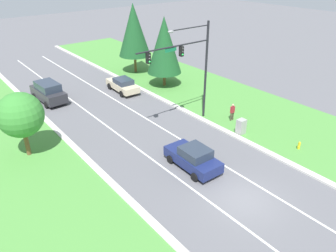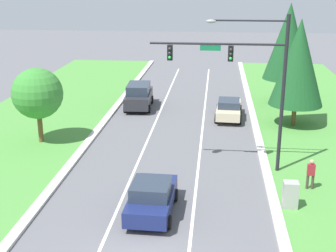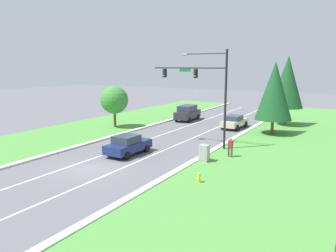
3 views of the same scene
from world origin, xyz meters
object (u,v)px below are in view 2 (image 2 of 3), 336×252
object	(u,v)px
champagne_sedan	(229,109)
conifer_near_right_tree	(298,63)
utility_cabinet	(290,195)
traffic_signal_mast	(247,71)
conifer_far_right_tree	(288,41)
charcoal_suv	(139,96)
oak_near_left_tree	(37,94)
navy_sedan	(152,197)
pedestrian	(311,173)

from	to	relation	value
champagne_sedan	conifer_near_right_tree	distance (m)	6.30
utility_cabinet	traffic_signal_mast	bearing A→B (deg)	114.42
conifer_far_right_tree	charcoal_suv	bearing A→B (deg)	-168.53
oak_near_left_tree	conifer_far_right_tree	xyz separation A→B (m)	(17.30, 11.72, 2.03)
navy_sedan	champagne_sedan	xyz separation A→B (m)	(3.84, 15.79, -0.02)
navy_sedan	traffic_signal_mast	bearing A→B (deg)	52.86
charcoal_suv	conifer_far_right_tree	xyz separation A→B (m)	(12.27, 2.49, 4.33)
traffic_signal_mast	champagne_sedan	world-z (taller)	traffic_signal_mast
oak_near_left_tree	conifer_far_right_tree	world-z (taller)	conifer_far_right_tree
utility_cabinet	conifer_near_right_tree	size ratio (longest dim) A/B	0.18
conifer_near_right_tree	navy_sedan	bearing A→B (deg)	-120.80
traffic_signal_mast	champagne_sedan	distance (m)	11.35
traffic_signal_mast	utility_cabinet	world-z (taller)	traffic_signal_mast
pedestrian	oak_near_left_tree	bearing A→B (deg)	-18.17
navy_sedan	conifer_far_right_tree	xyz separation A→B (m)	(8.68, 20.59, 4.56)
oak_near_left_tree	conifer_far_right_tree	size ratio (longest dim) A/B	0.59
traffic_signal_mast	conifer_near_right_tree	size ratio (longest dim) A/B	1.12
utility_cabinet	conifer_far_right_tree	bearing A→B (deg)	83.41
oak_near_left_tree	conifer_near_right_tree	bearing A→B (deg)	17.74
charcoal_suv	pedestrian	xyz separation A→B (m)	(11.34, -14.79, -0.12)
charcoal_suv	utility_cabinet	bearing A→B (deg)	-62.68
conifer_near_right_tree	oak_near_left_tree	xyz separation A→B (m)	(-17.18, -5.49, -1.37)
navy_sedan	charcoal_suv	distance (m)	18.45
traffic_signal_mast	charcoal_suv	world-z (taller)	traffic_signal_mast
navy_sedan	charcoal_suv	size ratio (longest dim) A/B	0.89
charcoal_suv	conifer_near_right_tree	bearing A→B (deg)	-20.38
navy_sedan	champagne_sedan	distance (m)	16.25
navy_sedan	conifer_near_right_tree	size ratio (longest dim) A/B	0.56
navy_sedan	conifer_near_right_tree	bearing A→B (deg)	60.51
conifer_far_right_tree	champagne_sedan	bearing A→B (deg)	-135.26
traffic_signal_mast	navy_sedan	size ratio (longest dim) A/B	1.99
utility_cabinet	conifer_near_right_tree	world-z (taller)	conifer_near_right_tree
charcoal_suv	conifer_near_right_tree	distance (m)	13.22
charcoal_suv	champagne_sedan	bearing A→B (deg)	-20.58
conifer_near_right_tree	conifer_far_right_tree	distance (m)	6.26
utility_cabinet	conifer_far_right_tree	world-z (taller)	conifer_far_right_tree
utility_cabinet	oak_near_left_tree	world-z (taller)	oak_near_left_tree
charcoal_suv	champagne_sedan	xyz separation A→B (m)	(7.42, -2.31, -0.26)
charcoal_suv	conifer_far_right_tree	size ratio (longest dim) A/B	0.58
navy_sedan	oak_near_left_tree	distance (m)	12.62
charcoal_suv	oak_near_left_tree	bearing A→B (deg)	-121.87
champagne_sedan	conifer_near_right_tree	world-z (taller)	conifer_near_right_tree
traffic_signal_mast	conifer_near_right_tree	bearing A→B (deg)	64.80
navy_sedan	oak_near_left_tree	xyz separation A→B (m)	(-8.62, 8.87, 2.53)
charcoal_suv	utility_cabinet	distance (m)	19.70
pedestrian	conifer_far_right_tree	bearing A→B (deg)	-92.49
charcoal_suv	utility_cabinet	world-z (taller)	charcoal_suv
charcoal_suv	champagne_sedan	world-z (taller)	charcoal_suv
traffic_signal_mast	oak_near_left_tree	size ratio (longest dim) A/B	1.74
traffic_signal_mast	oak_near_left_tree	world-z (taller)	traffic_signal_mast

